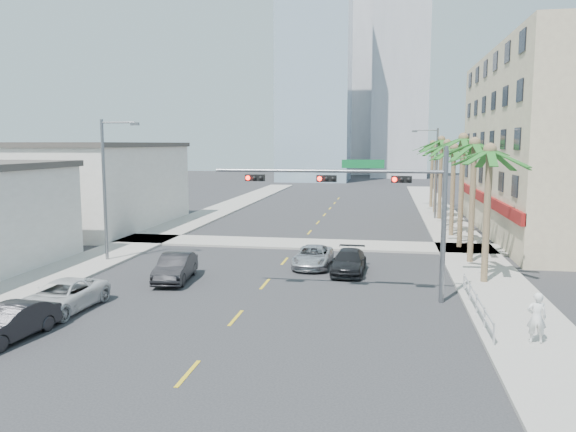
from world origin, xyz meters
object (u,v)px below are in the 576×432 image
Objects in this scene: car_parked_mid at (10,323)px; pedestrian at (537,318)px; car_parked_far at (62,296)px; car_lane_center at (313,257)px; car_lane_right at (349,262)px; traffic_signal_mast at (375,196)px; car_lane_left at (175,268)px.

pedestrian reaches higher than car_parked_mid.
car_lane_center is (9.94, 11.03, -0.05)m from car_parked_far.
car_lane_right is at bearing -52.39° from pedestrian.
car_parked_far reaches higher than car_lane_right.
traffic_signal_mast is 7.19m from car_lane_right.
pedestrian reaches higher than car_lane_center.
car_lane_right is (12.07, 13.55, -0.02)m from car_parked_mid.
car_lane_left reaches higher than car_lane_right.
traffic_signal_mast is 16.40m from car_parked_mid.
car_parked_mid is 0.90× the size of car_lane_center.
car_parked_mid is 3.74m from car_parked_far.
car_lane_right is 2.38× the size of pedestrian.
car_lane_left is 0.98× the size of car_lane_center.
traffic_signal_mast is 2.41× the size of car_lane_center.
traffic_signal_mast is at bearing -59.46° from car_lane_center.
car_parked_far is 19.86m from pedestrian.
traffic_signal_mast is 2.47× the size of car_lane_left.
pedestrian is (6.10, -5.39, -3.95)m from traffic_signal_mast.
traffic_signal_mast is 8.88m from car_lane_center.
car_parked_mid reaches higher than car_lane_right.
pedestrian is (19.83, -1.06, 0.42)m from car_parked_far.
car_lane_left is at bearing 169.87° from traffic_signal_mast.
car_parked_far is 14.85m from car_lane_center.
car_parked_mid reaches higher than car_lane_center.
car_parked_far is at bearing -122.10° from car_lane_left.
traffic_signal_mast reaches higher than car_parked_mid.
pedestrian is (7.61, -10.87, 0.45)m from car_lane_right.
car_lane_center is at bearing -48.14° from pedestrian.
car_parked_far reaches higher than car_parked_mid.
car_lane_center is 2.40× the size of pedestrian.
car_lane_left reaches higher than car_parked_far.
car_parked_far is at bearing -139.72° from car_lane_right.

